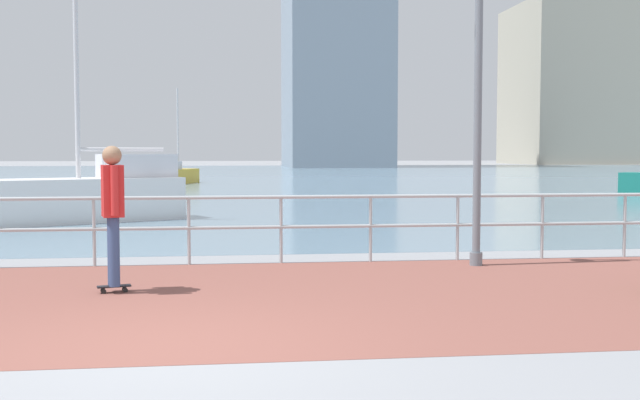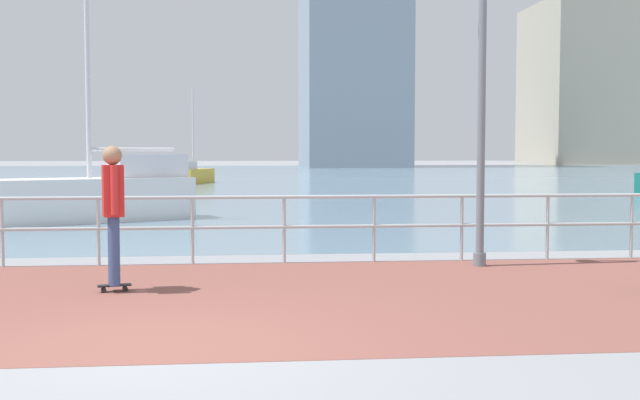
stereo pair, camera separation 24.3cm
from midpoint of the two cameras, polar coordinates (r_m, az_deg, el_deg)
name	(u,v)px [view 2 (the right image)]	position (r m, az deg, el deg)	size (l,w,h in m)	color
ground	(231,181)	(46.77, -6.40, 1.41)	(220.00, 220.00, 0.00)	gray
brick_paving	(177,299)	(9.23, -9.73, -7.17)	(28.00, 5.65, 0.01)	brown
harbor_water	(233,176)	(56.90, -6.26, 1.78)	(180.00, 88.00, 0.00)	#6B899E
waterfront_railing	(192,217)	(11.93, -8.79, -1.24)	(25.25, 0.06, 1.05)	#B2BCC1
lamppost	(471,72)	(11.89, 11.59, 9.20)	(0.80, 0.40, 5.24)	slate
skateboarder	(113,204)	(9.73, -14.28, -0.29)	(0.41, 0.56, 1.79)	black
sailboat_red	(97,194)	(20.04, -15.73, 0.42)	(5.15, 3.67, 7.02)	white
sailboat_yellow	(192,174)	(43.18, -9.19, 1.87)	(2.20, 3.88, 5.20)	gold
tower_slate	(586,83)	(121.40, 19.01, 8.12)	(15.10, 16.92, 25.34)	#B2AD99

